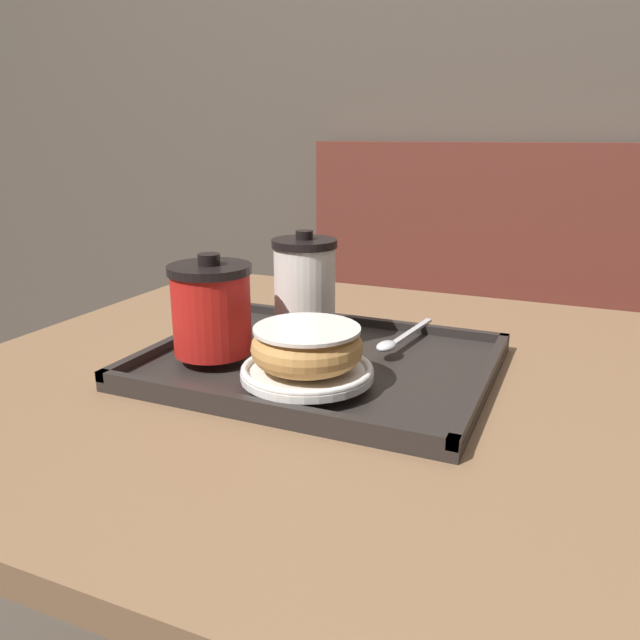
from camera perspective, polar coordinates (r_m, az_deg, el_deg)
wall_behind at (r=1.81m, az=15.40°, el=21.83°), size 8.00×0.05×2.40m
booth_bench at (r=1.70m, az=21.51°, el=-9.13°), size 1.46×0.44×1.00m
cafe_table at (r=0.87m, az=0.35°, el=-15.55°), size 0.90×0.86×0.74m
serving_tray at (r=0.77m, az=-0.00°, el=-4.02°), size 0.41×0.33×0.02m
coffee_cup_front at (r=0.76m, az=-9.90°, el=1.05°), size 0.10×0.10×0.12m
coffee_cup_rear at (r=0.81m, az=-1.41°, el=2.96°), size 0.08×0.08×0.14m
plate_with_chocolate_donut at (r=0.69m, az=-1.18°, el=-4.69°), size 0.15×0.15×0.01m
donut_chocolate_glazed at (r=0.68m, az=-1.20°, el=-2.40°), size 0.12×0.12×0.04m
spoon at (r=0.80m, az=6.86°, el=-1.93°), size 0.04×0.16×0.01m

